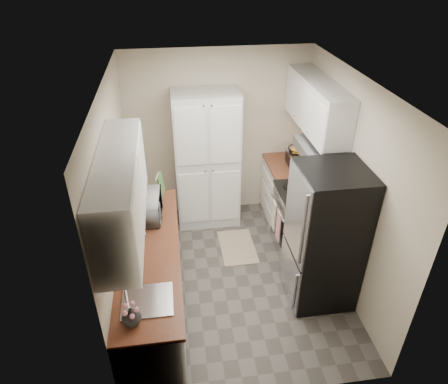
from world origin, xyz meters
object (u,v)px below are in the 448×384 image
Objects in this scene: electric_range at (303,222)px; toaster_oven at (297,159)px; microwave at (146,207)px; pantry_cabinet at (207,161)px; refrigerator at (325,237)px; wine_bottle at (136,191)px.

electric_range is 3.25× the size of toaster_oven.
pantry_cabinet is at bearing -32.87° from microwave.
wine_bottle is (-2.08, 0.88, 0.24)m from refrigerator.
wine_bottle reaches higher than microwave.
electric_range is at bearing -80.91° from microwave.
refrigerator is at bearing -92.48° from electric_range.
microwave reaches higher than toaster_oven.
microwave is (-0.82, -1.16, 0.06)m from pantry_cabinet.
microwave is at bearing 163.84° from refrigerator.
toaster_oven is (1.28, -0.17, 0.02)m from pantry_cabinet.
electric_range is 0.66× the size of refrigerator.
microwave is (-1.96, 0.57, 0.21)m from refrigerator.
electric_range is 2.09m from microwave.
pantry_cabinet reaches higher than refrigerator.
microwave is at bearing -173.36° from electric_range.
pantry_cabinet is 1.29m from toaster_oven.
microwave is at bearing -69.28° from wine_bottle.
electric_range reaches higher than toaster_oven.
microwave is 1.47× the size of toaster_oven.
pantry_cabinet is 1.26m from wine_bottle.
toaster_oven is (0.10, 0.76, 0.54)m from electric_range.
refrigerator is 4.89× the size of toaster_oven.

